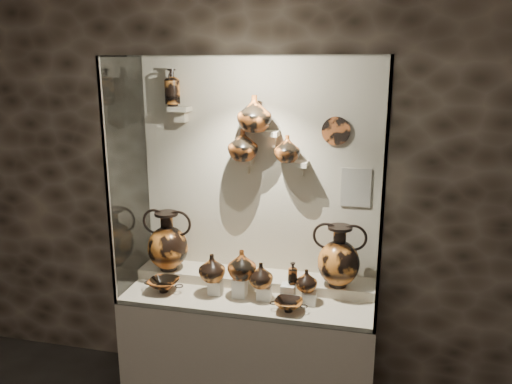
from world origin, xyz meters
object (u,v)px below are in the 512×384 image
lekythos_tall (172,85)px  kylix_left (164,284)px  ovoid_vase_b (254,113)px  ovoid_vase_c (287,149)px  jug_a (212,268)px  kylix_right (289,304)px  amphora_right (339,256)px  jug_c (261,275)px  lekythos_small (293,272)px  jug_b (242,264)px  ovoid_vase_a (243,145)px  jug_e (306,280)px  amphora_left (168,241)px

lekythos_tall → kylix_left: bearing=-111.8°
ovoid_vase_b → ovoid_vase_c: ovoid_vase_b is taller
jug_a → kylix_right: 0.58m
jug_a → kylix_left: size_ratio=0.70×
amphora_right → ovoid_vase_c: size_ratio=2.37×
jug_c → ovoid_vase_c: bearing=84.1°
ovoid_vase_c → lekythos_small: bearing=-74.5°
jug_a → jug_c: 0.34m
amphora_right → lekythos_tall: lekythos_tall is taller
amphora_right → jug_b: 0.65m
ovoid_vase_a → jug_e: bearing=-23.8°
jug_b → ovoid_vase_b: size_ratio=0.84×
jug_b → ovoid_vase_a: 0.80m
jug_b → jug_c: 0.15m
amphora_right → jug_e: 0.28m
kylix_left → ovoid_vase_b: size_ratio=1.13×
amphora_left → lekythos_tall: (0.03, 0.12, 1.09)m
jug_b → jug_c: (0.13, -0.01, -0.06)m
lekythos_small → lekythos_tall: 1.51m
amphora_right → jug_b: amphora_right is taller
ovoid_vase_c → jug_a: bearing=-154.5°
amphora_left → jug_c: size_ratio=2.60×
jug_a → ovoid_vase_c: size_ratio=1.05×
ovoid_vase_a → ovoid_vase_c: (0.30, 0.02, -0.02)m
jug_b → jug_c: bearing=-10.8°
lekythos_small → ovoid_vase_a: ovoid_vase_a is taller
amphora_left → kylix_right: bearing=-27.6°
jug_c → lekythos_tall: (-0.69, 0.30, 1.21)m
kylix_left → ovoid_vase_a: size_ratio=1.25×
jug_e → ovoid_vase_a: ovoid_vase_a is taller
ovoid_vase_c → amphora_left: bearing=-179.1°
ovoid_vase_b → jug_e: bearing=-13.8°
ovoid_vase_c → kylix_right: bearing=-82.1°
jug_b → ovoid_vase_c: (0.25, 0.25, 0.75)m
lekythos_tall → jug_e: bearing=-39.9°
lekythos_small → jug_c: bearing=-151.6°
jug_b → lekythos_tall: (-0.56, 0.28, 1.15)m
amphora_left → ovoid_vase_a: (0.54, 0.07, 0.71)m
ovoid_vase_a → amphora_right: bearing=-4.7°
ovoid_vase_b → amphora_right: bearing=8.8°
amphora_left → kylix_left: 0.32m
lekythos_small → ovoid_vase_b: size_ratio=0.70×
jug_c → kylix_left: size_ratio=0.63×
jug_e → lekythos_tall: bearing=172.1°
jug_c → jug_e: 0.30m
jug_e → ovoid_vase_c: (-0.18, 0.24, 0.82)m
jug_b → kylix_right: (0.34, -0.13, -0.18)m
amphora_left → jug_e: (1.03, -0.15, -0.13)m
ovoid_vase_c → kylix_left: bearing=-164.1°
ovoid_vase_a → kylix_right: bearing=-42.6°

